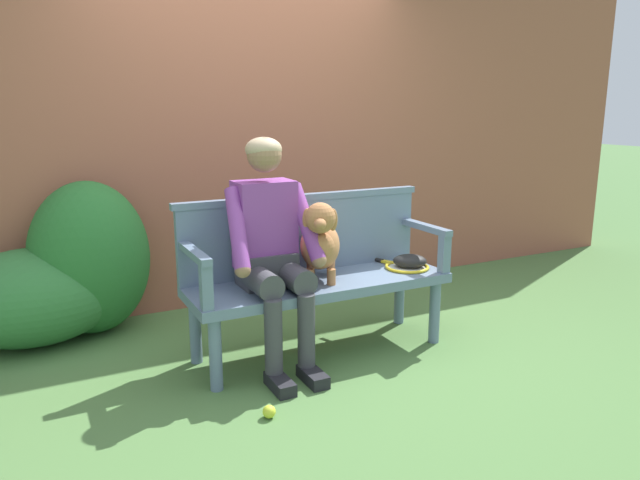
{
  "coord_description": "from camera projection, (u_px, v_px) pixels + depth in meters",
  "views": [
    {
      "loc": [
        -1.58,
        -3.08,
        1.51
      ],
      "look_at": [
        0.0,
        0.0,
        0.72
      ],
      "focal_mm": 32.98,
      "sensor_mm": 36.0,
      "label": 1
    }
  ],
  "objects": [
    {
      "name": "hedge_bush_far_right",
      "position": [
        90.0,
        258.0,
        3.93
      ],
      "size": [
        0.78,
        0.71,
        1.04
      ],
      "primitive_type": "ellipsoid",
      "color": "#286B2D",
      "rests_on": "ground"
    },
    {
      "name": "tennis_racket",
      "position": [
        404.0,
        266.0,
        3.87
      ],
      "size": [
        0.37,
        0.58,
        0.03
      ],
      "color": "yellow",
      "rests_on": "garden_bench"
    },
    {
      "name": "bench_armrest_right_end",
      "position": [
        432.0,
        238.0,
        3.82
      ],
      "size": [
        0.06,
        0.52,
        0.28
      ],
      "color": "slate",
      "rests_on": "garden_bench"
    },
    {
      "name": "garden_bench",
      "position": [
        320.0,
        289.0,
        3.62
      ],
      "size": [
        1.63,
        0.52,
        0.47
      ],
      "color": "slate",
      "rests_on": "ground"
    },
    {
      "name": "dog_on_bench",
      "position": [
        320.0,
        241.0,
        3.51
      ],
      "size": [
        0.38,
        0.49,
        0.5
      ],
      "color": "#AD7042",
      "rests_on": "garden_bench"
    },
    {
      "name": "baseball_glove",
      "position": [
        410.0,
        261.0,
        3.86
      ],
      "size": [
        0.28,
        0.26,
        0.09
      ],
      "primitive_type": "ellipsoid",
      "rotation": [
        0.0,
        0.0,
        -0.57
      ],
      "color": "black",
      "rests_on": "garden_bench"
    },
    {
      "name": "bench_backrest",
      "position": [
        304.0,
        232.0,
        3.74
      ],
      "size": [
        1.67,
        0.06,
        0.5
      ],
      "color": "slate",
      "rests_on": "garden_bench"
    },
    {
      "name": "ground_plane",
      "position": [
        320.0,
        351.0,
        3.71
      ],
      "size": [
        40.0,
        40.0,
        0.0
      ],
      "primitive_type": "plane",
      "color": "#4C753D"
    },
    {
      "name": "hedge_bush_mid_right",
      "position": [
        33.0,
        297.0,
        3.76
      ],
      "size": [
        1.07,
        0.72,
        0.63
      ],
      "primitive_type": "ellipsoid",
      "color": "#337538",
      "rests_on": "ground"
    },
    {
      "name": "bench_armrest_left_end",
      "position": [
        199.0,
        267.0,
        3.13
      ],
      "size": [
        0.06,
        0.52,
        0.28
      ],
      "color": "slate",
      "rests_on": "garden_bench"
    },
    {
      "name": "tennis_ball",
      "position": [
        269.0,
        412.0,
        2.91
      ],
      "size": [
        0.07,
        0.07,
        0.07
      ],
      "primitive_type": "sphere",
      "color": "#CCDB33",
      "rests_on": "ground"
    },
    {
      "name": "person_seated",
      "position": [
        270.0,
        243.0,
        3.38
      ],
      "size": [
        0.56,
        0.66,
        1.34
      ],
      "color": "black",
      "rests_on": "ground"
    },
    {
      "name": "brick_garden_fence",
      "position": [
        241.0,
        126.0,
        4.57
      ],
      "size": [
        8.0,
        0.3,
        2.73
      ],
      "primitive_type": "cube",
      "color": "#9E5642",
      "rests_on": "ground"
    }
  ]
}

